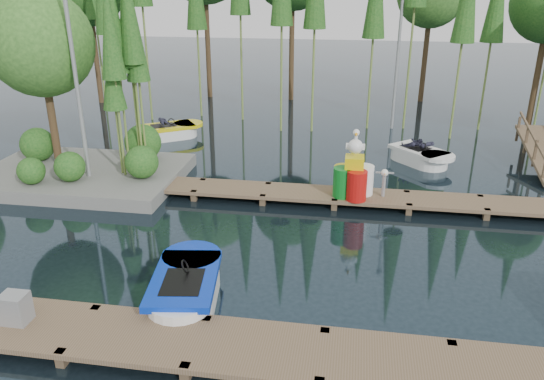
# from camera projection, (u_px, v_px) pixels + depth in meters

# --- Properties ---
(ground_plane) EXTENTS (90.00, 90.00, 0.00)m
(ground_plane) POSITION_uv_depth(u_px,v_px,m) (249.00, 237.00, 13.26)
(ground_plane) COLOR #1C2B35
(near_dock) EXTENTS (18.00, 1.50, 0.50)m
(near_dock) POSITION_uv_depth(u_px,v_px,m) (196.00, 343.00, 9.05)
(near_dock) COLOR brown
(near_dock) RESTS_ON ground
(far_dock) EXTENTS (15.00, 1.20, 0.50)m
(far_dock) POSITION_uv_depth(u_px,v_px,m) (300.00, 193.00, 15.31)
(far_dock) COLOR brown
(far_dock) RESTS_ON ground
(island) EXTENTS (6.20, 4.20, 6.75)m
(island) POSITION_uv_depth(u_px,v_px,m) (65.00, 79.00, 16.01)
(island) COLOR slate
(island) RESTS_ON ground
(lamp_island) EXTENTS (0.30, 0.30, 7.25)m
(lamp_island) POSITION_uv_depth(u_px,v_px,m) (71.00, 46.00, 14.77)
(lamp_island) COLOR gray
(lamp_island) RESTS_ON ground
(lamp_rear) EXTENTS (0.30, 0.30, 7.25)m
(lamp_rear) POSITION_uv_depth(u_px,v_px,m) (400.00, 25.00, 21.14)
(lamp_rear) COLOR gray
(lamp_rear) RESTS_ON ground
(boat_blue) EXTENTS (1.63, 2.91, 0.93)m
(boat_blue) POSITION_uv_depth(u_px,v_px,m) (186.00, 288.00, 10.58)
(boat_blue) COLOR white
(boat_blue) RESTS_ON ground
(boat_yellow_far) EXTENTS (2.77, 2.41, 1.29)m
(boat_yellow_far) POSITION_uv_depth(u_px,v_px,m) (170.00, 131.00, 21.28)
(boat_yellow_far) COLOR white
(boat_yellow_far) RESTS_ON ground
(boat_white_far) EXTENTS (2.50, 2.60, 1.18)m
(boat_white_far) POSITION_uv_depth(u_px,v_px,m) (420.00, 156.00, 18.39)
(boat_white_far) COLOR white
(boat_white_far) RESTS_ON ground
(utility_cabinet) EXTENTS (0.46, 0.39, 0.56)m
(utility_cabinet) POSITION_uv_depth(u_px,v_px,m) (15.00, 308.00, 9.42)
(utility_cabinet) COLOR gray
(utility_cabinet) RESTS_ON near_dock
(yellow_barrel) EXTENTS (0.56, 0.56, 0.84)m
(yellow_barrel) POSITION_uv_depth(u_px,v_px,m) (343.00, 180.00, 14.95)
(yellow_barrel) COLOR #DAC80B
(yellow_barrel) RESTS_ON far_dock
(drum_cluster) EXTENTS (1.12, 1.03, 1.94)m
(drum_cluster) POSITION_uv_depth(u_px,v_px,m) (354.00, 177.00, 14.71)
(drum_cluster) COLOR #0C711E
(drum_cluster) RESTS_ON far_dock
(seagull_post) EXTENTS (0.50, 0.27, 0.80)m
(seagull_post) POSITION_uv_depth(u_px,v_px,m) (384.00, 178.00, 14.73)
(seagull_post) COLOR gray
(seagull_post) RESTS_ON far_dock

